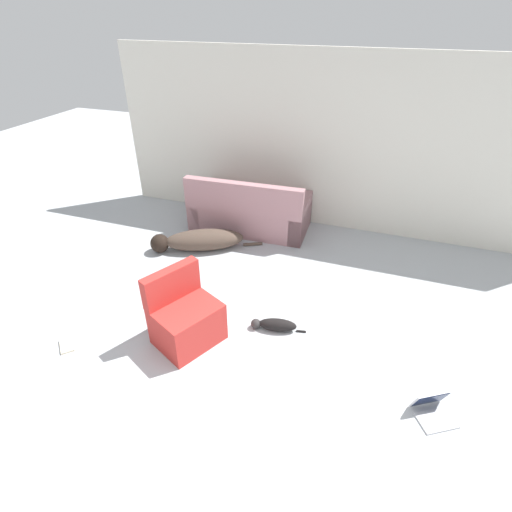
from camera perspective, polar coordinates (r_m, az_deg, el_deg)
ground_plane at (r=3.74m, az=-3.30°, el=-24.94°), size 20.00×20.00×0.00m
wall_back at (r=6.35m, az=11.20°, el=15.21°), size 7.14×0.06×2.66m
couch at (r=6.48m, az=-0.91°, el=6.26°), size 1.89×0.97×0.92m
dog at (r=6.02m, az=-8.15°, el=2.24°), size 1.57×0.92×0.31m
cat at (r=4.58m, az=2.68°, el=-9.79°), size 0.63×0.23×0.15m
laptop_open at (r=4.15m, az=23.94°, el=-19.20°), size 0.44×0.43×0.23m
book_cream at (r=4.88m, az=-25.42°, el=-11.47°), size 0.26×0.26×0.02m
side_chair at (r=4.39m, az=-10.09°, el=-8.74°), size 0.79×0.84×0.84m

